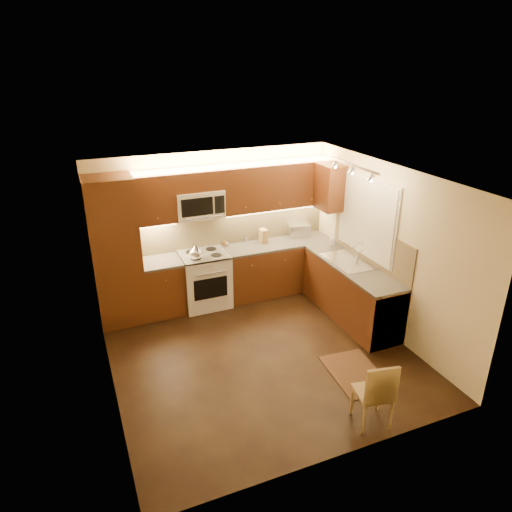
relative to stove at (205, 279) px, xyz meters
name	(u,v)px	position (x,y,z in m)	size (l,w,h in m)	color
floor	(261,353)	(0.30, -1.68, -0.46)	(4.00, 4.00, 0.01)	black
ceiling	(262,179)	(0.30, -1.68, 2.04)	(4.00, 4.00, 0.01)	beige
wall_back	(214,226)	(0.30, 0.32, 0.79)	(4.00, 0.01, 2.50)	beige
wall_front	(345,357)	(0.30, -3.67, 0.79)	(4.00, 0.01, 2.50)	beige
wall_left	(102,301)	(-1.70, -1.68, 0.79)	(0.01, 4.00, 2.50)	beige
wall_right	(388,251)	(2.30, -1.68, 0.79)	(0.01, 4.00, 2.50)	beige
pantry	(116,252)	(-1.35, 0.02, 0.69)	(0.70, 0.60, 2.30)	#48220F
base_cab_back_left	(163,288)	(-0.69, 0.02, -0.03)	(0.62, 0.60, 0.86)	#48220F
counter_back_left	(161,262)	(-0.69, 0.02, 0.42)	(0.62, 0.60, 0.04)	#33302E
base_cab_back_right	(278,268)	(1.34, 0.02, -0.03)	(1.92, 0.60, 0.86)	#48220F
counter_back_right	(278,244)	(1.34, 0.02, 0.42)	(1.92, 0.60, 0.04)	#33302E
base_cab_right	(350,293)	(2.00, -1.28, -0.03)	(0.60, 2.00, 0.86)	#48220F
counter_right	(353,267)	(2.00, -1.28, 0.42)	(0.60, 2.00, 0.04)	#33302E
dishwasher	(377,313)	(2.00, -1.98, -0.03)	(0.58, 0.60, 0.84)	silver
backsplash_back	(234,226)	(0.65, 0.31, 0.74)	(3.30, 0.02, 0.60)	tan
backsplash_right	(371,244)	(2.29, -1.28, 0.74)	(0.02, 2.00, 0.60)	tan
upper_cab_back_left	(154,199)	(-0.69, 0.15, 1.42)	(0.62, 0.35, 0.75)	#48220F
upper_cab_back_right	(276,186)	(1.34, 0.15, 1.42)	(1.92, 0.35, 0.75)	#48220F
upper_cab_bridge	(197,180)	(0.00, 0.15, 1.63)	(0.76, 0.35, 0.31)	#48220F
upper_cab_right_corner	(330,187)	(2.12, -0.28, 1.42)	(0.35, 0.50, 0.75)	#48220F
stove	(205,279)	(0.00, 0.00, 0.00)	(0.76, 0.65, 0.92)	silver
microwave	(199,204)	(0.00, 0.14, 1.26)	(0.76, 0.38, 0.44)	silver
window_frame	(367,217)	(2.29, -1.12, 1.14)	(0.03, 1.44, 1.24)	silver
window_blinds	(366,217)	(2.27, -1.12, 1.14)	(0.02, 1.36, 1.16)	silver
sink	(348,257)	(2.00, -1.12, 0.52)	(0.52, 0.86, 0.15)	silver
faucet	(358,251)	(2.18, -1.12, 0.59)	(0.20, 0.04, 0.30)	silver
track_light_bar	(353,165)	(1.85, -1.27, 2.00)	(0.04, 1.20, 0.03)	silver
kettle	(196,252)	(-0.17, -0.16, 0.58)	(0.21, 0.21, 0.24)	silver
toaster_oven	(298,230)	(1.81, 0.19, 0.55)	(0.37, 0.28, 0.22)	silver
knife_block	(263,236)	(1.11, 0.14, 0.56)	(0.11, 0.17, 0.24)	#9F7B47
spice_jar_a	(228,244)	(0.47, 0.17, 0.49)	(0.05, 0.05, 0.10)	silver
spice_jar_b	(224,243)	(0.44, 0.26, 0.49)	(0.04, 0.04, 0.09)	brown
spice_jar_c	(246,239)	(0.84, 0.26, 0.49)	(0.04, 0.04, 0.10)	silver
spice_jar_d	(226,244)	(0.45, 0.19, 0.49)	(0.04, 0.04, 0.10)	#AA6333
soap_bottle	(332,240)	(2.14, -0.41, 0.53)	(0.08, 0.08, 0.18)	white
rug	(356,373)	(1.27, -2.58, -0.45)	(0.63, 0.95, 0.01)	black
dining_chair	(373,391)	(0.92, -3.38, -0.04)	(0.38, 0.38, 0.85)	#9F7B47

